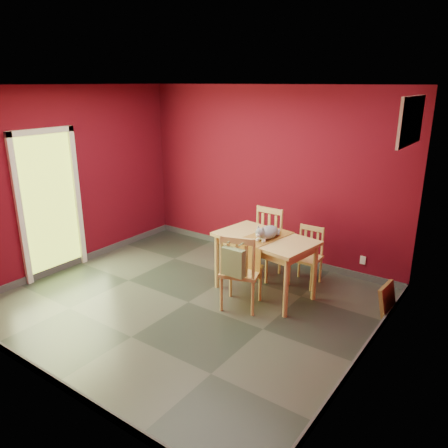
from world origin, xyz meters
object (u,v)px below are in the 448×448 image
Objects in this scene: tote_bag at (233,262)px; cat at (268,230)px; chair_near at (240,270)px; chair_far_right at (307,255)px; chair_far_left at (264,242)px; picture_frame at (387,300)px; dining_table at (265,244)px.

tote_bag is 0.91× the size of cat.
cat is (0.10, 0.49, 0.41)m from chair_near.
tote_bag is at bearing -103.36° from chair_far_right.
chair_far_left is 1.89m from picture_frame.
dining_table is 1.69× the size of chair_far_right.
chair_far_left is at bearing 105.18° from chair_near.
cat reaches higher than chair_near.
picture_frame is (1.20, -0.26, -0.22)m from chair_far_right.
chair_far_right is at bearing 57.55° from cat.
chair_near reaches higher than chair_far_right.
tote_bag reaches higher than chair_far_right.
chair_far_left is 0.67m from chair_far_right.
cat is (0.38, -0.56, 0.41)m from chair_far_left.
dining_table is 1.65m from picture_frame.
dining_table is 0.55m from chair_near.
chair_far_right is at bearing 71.96° from chair_near.
chair_far_right is 1.43m from tote_bag.
cat is (0.05, -0.03, 0.21)m from dining_table.
chair_near is 0.30m from tote_bag.
chair_near is at bearing 101.79° from tote_bag.
cat is at bearing -165.21° from picture_frame.
chair_near is at bearing -94.95° from dining_table.
chair_far_left reaches higher than chair_far_right.
chair_far_right is at bearing 62.33° from dining_table.
picture_frame is at bearing 5.20° from cat.
tote_bag is 0.74m from cat.
dining_table is 0.74m from tote_bag.
chair_far_right is 0.82× the size of chair_near.
chair_near is 2.44× the size of tote_bag.
picture_frame is (1.57, 0.88, -0.31)m from chair_near.
cat reaches higher than dining_table.
chair_far_right is 2.02× the size of picture_frame.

